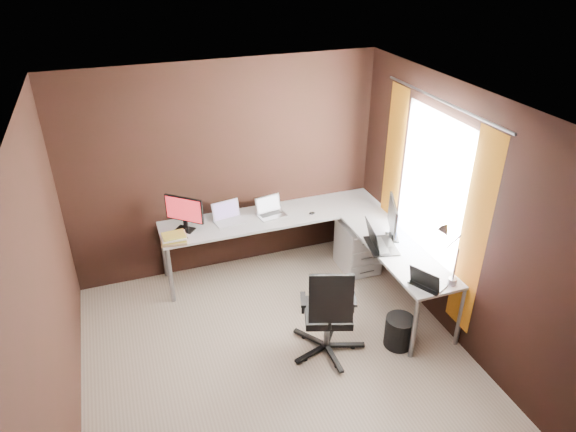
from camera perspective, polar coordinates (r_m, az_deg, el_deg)
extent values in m
cube|color=#BFAB94|center=(5.18, -1.24, -15.52)|extent=(3.60, 3.60, 0.00)
cube|color=white|center=(3.87, -1.63, 11.94)|extent=(3.60, 3.60, 0.00)
cube|color=black|center=(5.94, -6.94, 5.08)|extent=(3.60, 0.00, 2.50)
cube|color=black|center=(3.15, 9.74, -20.67)|extent=(3.60, 0.00, 2.50)
cube|color=black|center=(4.30, -25.04, -7.84)|extent=(0.00, 3.60, 2.50)
cube|color=black|center=(5.17, 17.87, 0.00)|extent=(0.00, 3.60, 2.50)
cube|color=white|center=(5.32, 15.92, 3.58)|extent=(0.00, 1.00, 1.30)
cube|color=orange|center=(4.89, 19.92, -2.09)|extent=(0.01, 0.35, 2.00)
cube|color=orange|center=(5.93, 11.49, 4.65)|extent=(0.01, 0.35, 2.00)
cylinder|color=slate|center=(5.02, 16.84, 12.11)|extent=(0.02, 1.90, 0.02)
cube|color=silver|center=(6.03, -1.58, -0.01)|extent=(2.65, 0.60, 0.03)
cube|color=silver|center=(5.54, 12.30, -3.59)|extent=(0.60, 1.65, 0.03)
cylinder|color=slate|center=(5.79, -12.94, -6.43)|extent=(0.05, 0.05, 0.70)
cylinder|color=slate|center=(6.23, -13.63, -3.79)|extent=(0.05, 0.05, 0.70)
cylinder|color=slate|center=(5.11, 13.86, -12.03)|extent=(0.05, 0.05, 0.70)
cylinder|color=slate|center=(5.37, 18.62, -10.52)|extent=(0.05, 0.05, 0.70)
cylinder|color=slate|center=(6.86, 8.01, 0.06)|extent=(0.05, 0.05, 0.70)
cube|color=silver|center=(6.29, 7.79, -3.36)|extent=(0.42, 0.50, 0.60)
cube|color=black|center=(5.83, -11.34, -1.46)|extent=(0.24, 0.23, 0.01)
cube|color=black|center=(5.82, -11.29, -0.92)|extent=(0.05, 0.05, 0.09)
cube|color=black|center=(5.72, -11.47, 0.76)|extent=(0.37, 0.32, 0.29)
cube|color=red|center=(5.71, -11.55, 0.69)|extent=(0.33, 0.28, 0.26)
cube|color=black|center=(5.68, 11.48, -2.34)|extent=(0.20, 0.24, 0.01)
cube|color=black|center=(5.65, 11.33, -1.88)|extent=(0.04, 0.05, 0.09)
cube|color=black|center=(5.55, 11.54, -0.01)|extent=(0.23, 0.50, 0.33)
cube|color=#1E42AE|center=(5.55, 11.69, -0.01)|extent=(0.20, 0.46, 0.30)
cube|color=silver|center=(5.91, -6.52, -0.59)|extent=(0.36, 0.28, 0.02)
cube|color=silver|center=(5.93, -6.93, 0.69)|extent=(0.33, 0.12, 0.21)
cube|color=slate|center=(5.92, -6.91, 0.67)|extent=(0.29, 0.10, 0.18)
cube|color=silver|center=(6.01, -1.85, 0.11)|extent=(0.35, 0.27, 0.02)
cube|color=silver|center=(6.02, -2.25, 1.34)|extent=(0.32, 0.11, 0.20)
cube|color=white|center=(6.02, -2.22, 1.32)|extent=(0.28, 0.10, 0.17)
cube|color=black|center=(5.51, 10.35, -3.28)|extent=(0.36, 0.46, 0.02)
cube|color=black|center=(5.41, 9.38, -2.18)|extent=(0.16, 0.41, 0.25)
cube|color=#192535|center=(5.41, 9.44, -2.17)|extent=(0.13, 0.36, 0.22)
cube|color=black|center=(5.04, 15.24, -7.28)|extent=(0.33, 0.37, 0.02)
cube|color=black|center=(4.92, 14.92, -6.74)|extent=(0.19, 0.30, 0.19)
cube|color=#D04F75|center=(4.92, 14.96, -6.71)|extent=(0.16, 0.26, 0.16)
cube|color=#A28457|center=(5.64, -12.52, -2.66)|extent=(0.30, 0.26, 0.03)
cube|color=gold|center=(5.62, -12.55, -2.44)|extent=(0.26, 0.22, 0.02)
cube|color=silver|center=(5.61, -12.57, -2.25)|extent=(0.26, 0.21, 0.02)
cube|color=gold|center=(5.60, -12.59, -2.10)|extent=(0.25, 0.20, 0.02)
ellipsoid|color=black|center=(5.64, -11.46, -2.46)|extent=(0.10, 0.08, 0.03)
ellipsoid|color=black|center=(6.03, 2.69, 0.32)|extent=(0.09, 0.07, 0.03)
cylinder|color=slate|center=(5.10, 17.80, -6.92)|extent=(0.08, 0.08, 0.06)
cylinder|color=slate|center=(4.99, 18.13, -5.09)|extent=(0.02, 0.02, 0.33)
cylinder|color=slate|center=(4.87, 17.86, -2.81)|extent=(0.02, 0.18, 0.25)
cone|color=slate|center=(4.84, 17.05, -1.68)|extent=(0.10, 0.13, 0.14)
cylinder|color=slate|center=(5.14, 4.35, -12.48)|extent=(0.06, 0.06, 0.36)
cube|color=black|center=(5.00, 4.44, -10.68)|extent=(0.56, 0.56, 0.08)
cube|color=black|center=(4.63, 4.82, -9.15)|extent=(0.42, 0.24, 0.48)
cylinder|color=black|center=(5.33, 12.22, -12.43)|extent=(0.29, 0.29, 0.33)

